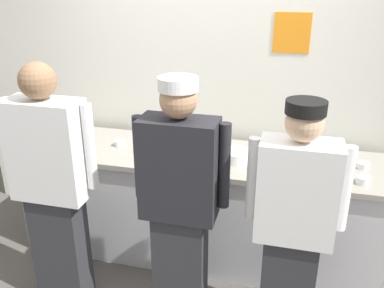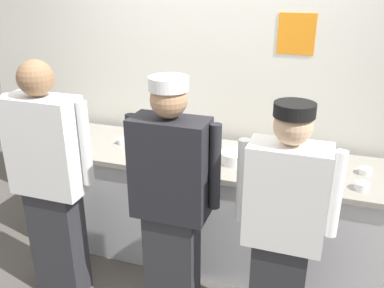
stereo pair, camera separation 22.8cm
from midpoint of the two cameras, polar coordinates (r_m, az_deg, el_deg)
ground_plane at (r=3.40m, az=0.56°, el=-18.21°), size 9.00×9.00×0.00m
wall_back at (r=3.52m, az=5.28°, el=10.51°), size 4.52×0.11×2.99m
prep_counter at (r=3.44m, az=2.65°, el=-8.34°), size 2.88×0.74×0.91m
chef_near_left at (r=2.93m, az=-16.88°, el=-4.81°), size 0.63×0.24×1.74m
chef_center at (r=2.60m, az=-0.39°, el=-7.83°), size 0.61×0.24×1.69m
chef_far_right at (r=2.51m, az=15.08°, el=-11.17°), size 0.59×0.24×1.60m
plate_stack_front at (r=3.10m, az=8.10°, el=-1.85°), size 0.23×0.23×0.08m
mixing_bowl_steel at (r=3.07m, az=17.60°, el=-2.56°), size 0.34×0.34×0.13m
sheet_tray at (r=3.35m, az=-1.38°, el=-0.30°), size 0.44×0.36×0.02m
squeeze_bottle_primary at (r=3.21m, az=4.58°, el=0.16°), size 0.06×0.06×0.19m
ramekin_red_sauce at (r=2.95m, az=24.48°, el=-5.32°), size 0.10×0.10×0.05m
ramekin_orange_sauce at (r=3.08m, az=4.22°, el=-2.22°), size 0.09×0.09×0.04m
ramekin_green_sauce at (r=3.19m, az=24.74°, el=-3.42°), size 0.09×0.09×0.04m
ramekin_yellow_sauce at (r=3.45m, az=-7.75°, el=0.40°), size 0.08×0.08×0.05m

